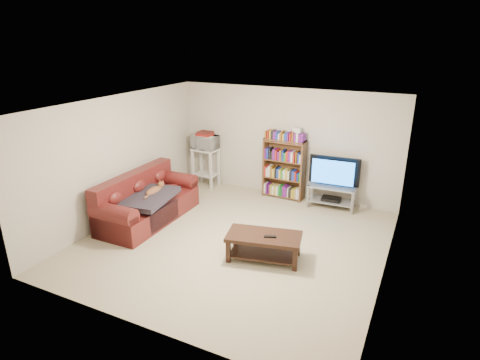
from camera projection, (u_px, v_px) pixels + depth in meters
The scene contains 19 objects.
floor at pixel (235, 241), 7.11m from camera, with size 5.00×5.00×0.00m, color #C4B792.
ceiling at pixel (235, 105), 6.29m from camera, with size 5.00×5.00×0.00m, color white.
wall_back at pixel (286, 143), 8.82m from camera, with size 5.00×5.00×0.00m, color beige.
wall_front at pixel (138, 243), 4.59m from camera, with size 5.00×5.00×0.00m, color beige.
wall_left at pixel (119, 158), 7.73m from camera, with size 5.00×5.00×0.00m, color beige.
wall_right at pixel (393, 203), 5.68m from camera, with size 5.00×5.00×0.00m, color beige.
sofa at pixel (146, 204), 7.84m from camera, with size 0.96×2.19×0.93m.
blanket at pixel (148, 197), 7.57m from camera, with size 0.84×1.09×0.10m, color #27222B.
cat at pixel (154, 191), 7.72m from camera, with size 0.24×0.59×0.18m, color brown, non-canonical shape.
coffee_table at pixel (264, 242), 6.45m from camera, with size 1.28×0.83×0.43m.
remote at pixel (270, 237), 6.32m from camera, with size 0.19×0.05×0.02m, color black.
tv_stand at pixel (332, 193), 8.38m from camera, with size 0.99×0.48×0.49m.
television at pixel (333, 172), 8.22m from camera, with size 1.05×0.14×0.60m, color black.
dvd_player at pixel (331, 199), 8.42m from camera, with size 0.39×0.27×0.06m, color black.
bookshelf at pixel (284, 168), 8.80m from camera, with size 0.93×0.31×1.33m.
shelf_clutter at pixel (290, 135), 8.52m from camera, with size 0.68×0.21×0.28m.
microwave_stand at pixel (206, 162), 9.49m from camera, with size 0.61×0.45×0.93m.
microwave at pixel (205, 142), 9.32m from camera, with size 0.57×0.39×0.32m, color silver.
game_boxes at pixel (205, 134), 9.25m from camera, with size 0.34×0.30×0.05m, color maroon.
Camera 1 is at (2.83, -5.65, 3.44)m, focal length 30.00 mm.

